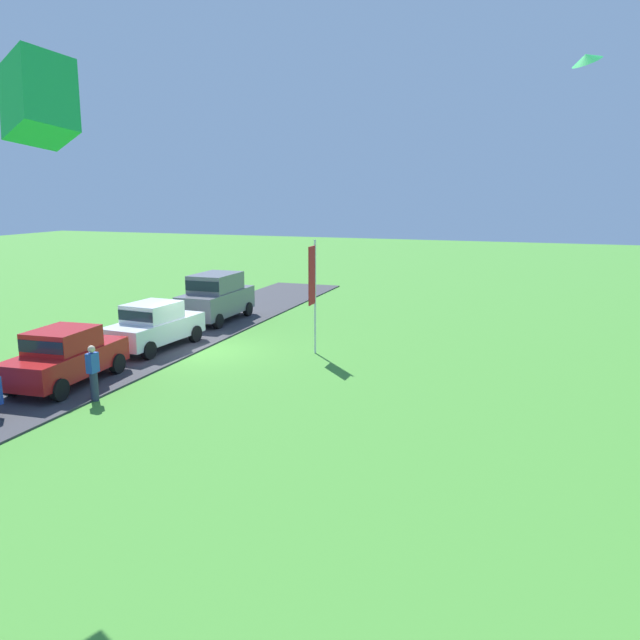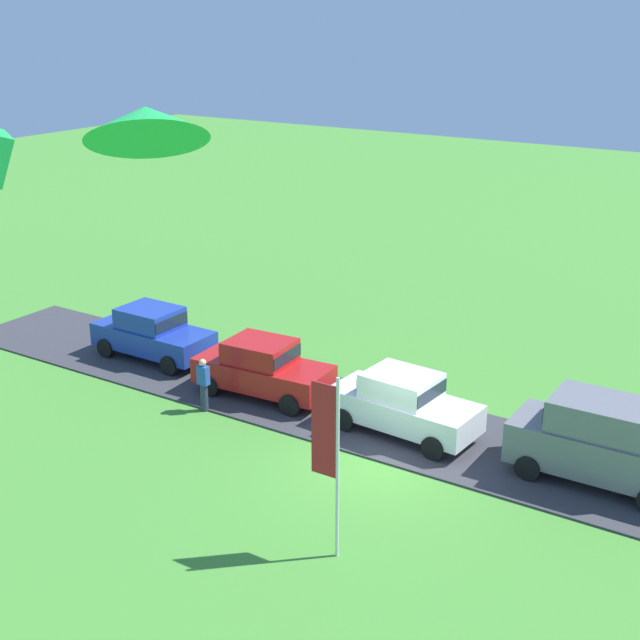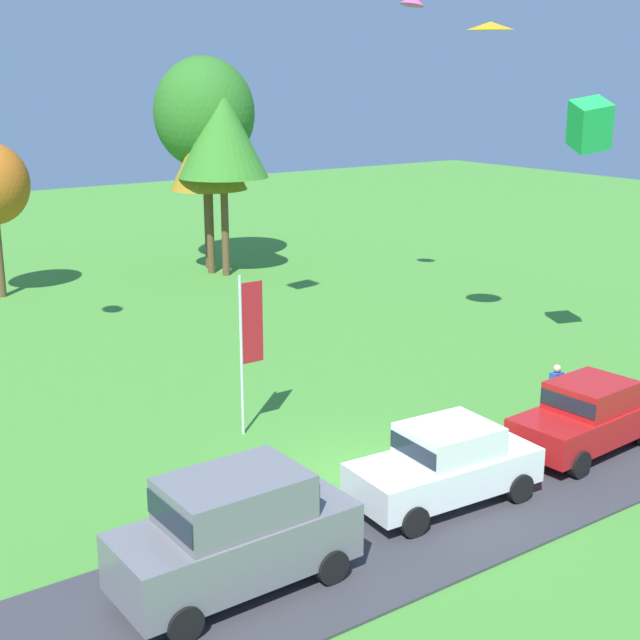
# 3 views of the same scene
# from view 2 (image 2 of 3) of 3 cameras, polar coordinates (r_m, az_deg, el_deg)

# --- Properties ---
(ground_plane) EXTENTS (120.00, 120.00, 0.00)m
(ground_plane) POSITION_cam_2_polar(r_m,az_deg,el_deg) (24.62, 3.87, -9.28)
(ground_plane) COLOR #478E33
(pavement_strip) EXTENTS (36.00, 4.40, 0.06)m
(pavement_strip) POSITION_cam_2_polar(r_m,az_deg,el_deg) (26.45, 6.35, -7.14)
(pavement_strip) COLOR #38383D
(pavement_strip) RESTS_ON ground
(car_suv_by_flagpole) EXTENTS (4.61, 2.07, 2.28)m
(car_suv_by_flagpole) POSITION_cam_2_polar(r_m,az_deg,el_deg) (24.28, 17.56, -7.22)
(car_suv_by_flagpole) COLOR slate
(car_suv_by_flagpole) RESTS_ON ground
(car_sedan_mid_row) EXTENTS (4.51, 2.20, 1.84)m
(car_sedan_mid_row) POSITION_cam_2_polar(r_m,az_deg,el_deg) (25.89, 5.33, -5.24)
(car_sedan_mid_row) COLOR white
(car_sedan_mid_row) RESTS_ON ground
(car_sedan_far_end) EXTENTS (4.51, 2.19, 1.84)m
(car_sedan_far_end) POSITION_cam_2_polar(r_m,az_deg,el_deg) (28.28, -3.72, -2.99)
(car_sedan_far_end) COLOR red
(car_sedan_far_end) RESTS_ON ground
(car_sedan_near_entrance) EXTENTS (4.41, 1.97, 1.84)m
(car_sedan_near_entrance) POSITION_cam_2_polar(r_m,az_deg,el_deg) (31.76, -10.68, -0.73)
(car_sedan_near_entrance) COLOR #1E389E
(car_sedan_near_entrance) RESTS_ON ground
(person_beside_suv) EXTENTS (0.36, 0.24, 1.71)m
(person_beside_suv) POSITION_cam_2_polar(r_m,az_deg,el_deg) (27.56, -7.46, -4.11)
(person_beside_suv) COLOR #2D334C
(person_beside_suv) RESTS_ON ground
(flag_banner) EXTENTS (0.71, 0.08, 4.41)m
(flag_banner) POSITION_cam_2_polar(r_m,az_deg,el_deg) (19.66, 0.55, -7.89)
(flag_banner) COLOR silver
(flag_banner) RESTS_ON ground
(kite_delta_trailing_tail) EXTENTS (1.54, 1.54, 0.74)m
(kite_delta_trailing_tail) POSITION_cam_2_polar(r_m,az_deg,el_deg) (7.90, -11.07, 12.25)
(kite_delta_trailing_tail) COLOR green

